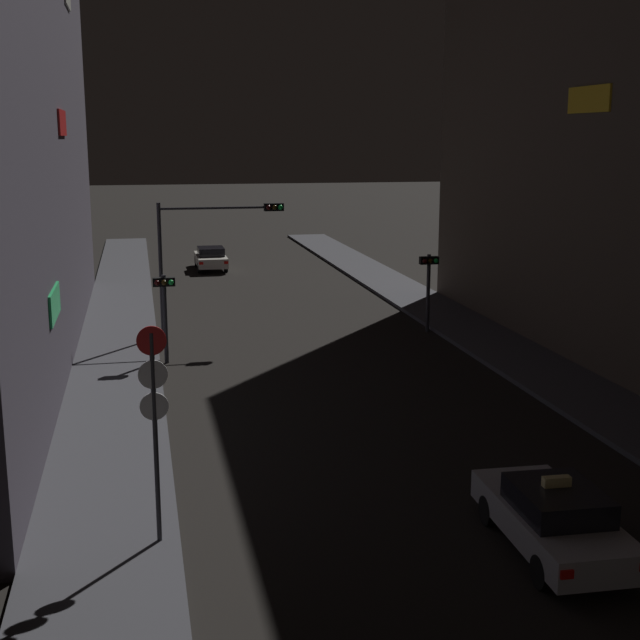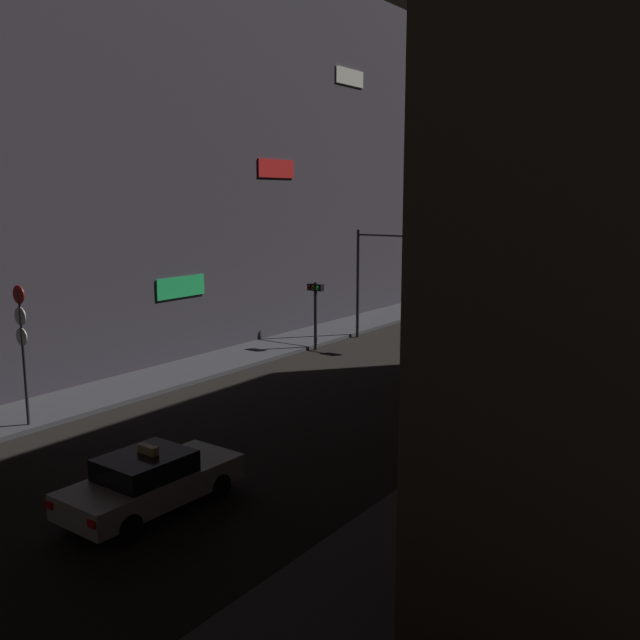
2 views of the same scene
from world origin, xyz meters
TOP-DOWN VIEW (x-y plane):
  - sidewalk_left at (-7.35, 32.15)m, footprint 3.10×68.31m
  - sidewalk_right at (7.35, 32.15)m, footprint 3.10×68.31m
  - building_facade_left at (-13.25, 27.97)m, footprint 8.78×33.90m
  - taxi at (1.48, 10.08)m, footprint 1.94×4.50m
  - far_car at (-2.00, 49.39)m, footprint 1.83×4.46m
  - traffic_light_overhead at (-3.62, 30.48)m, footprint 5.13×0.42m
  - traffic_light_left_kerb at (-5.55, 26.67)m, footprint 0.80×0.42m
  - traffic_light_right_kerb at (5.55, 29.68)m, footprint 0.80×0.42m
  - sign_pole_left at (-6.22, 11.86)m, footprint 0.58×0.10m
  - street_lamp_near_block at (6.69, 14.12)m, footprint 0.48×0.48m

SIDE VIEW (x-z plane):
  - sidewalk_left at x=-7.35m, z-range 0.00..0.16m
  - sidewalk_right at x=7.35m, z-range 0.00..0.16m
  - far_car at x=-2.00m, z-range 0.02..1.44m
  - taxi at x=1.48m, z-range -0.07..1.55m
  - traffic_light_left_kerb at x=-5.55m, z-range 0.74..4.02m
  - traffic_light_right_kerb at x=5.55m, z-range 0.75..4.08m
  - sign_pole_left at x=-6.22m, z-range 0.64..5.09m
  - traffic_light_overhead at x=-3.62m, z-range 1.27..6.88m
  - street_lamp_near_block at x=6.69m, z-range 1.39..9.78m
  - building_facade_left at x=-13.25m, z-range 0.00..18.81m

